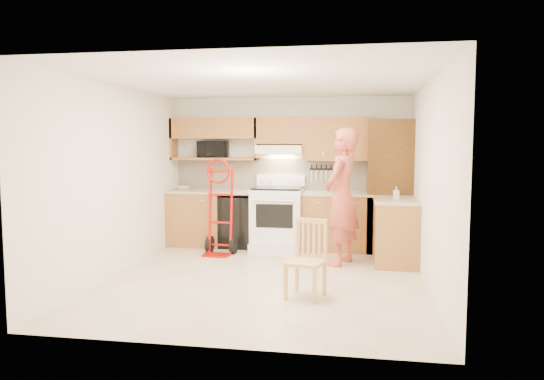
% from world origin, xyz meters
% --- Properties ---
extents(floor, '(4.00, 4.50, 0.02)m').
position_xyz_m(floor, '(0.00, 0.00, -0.01)').
color(floor, '#C5B295').
rests_on(floor, ground).
extents(ceiling, '(4.00, 4.50, 0.02)m').
position_xyz_m(ceiling, '(0.00, 0.00, 2.51)').
color(ceiling, white).
rests_on(ceiling, ground).
extents(wall_back, '(4.00, 0.02, 2.50)m').
position_xyz_m(wall_back, '(0.00, 2.26, 1.25)').
color(wall_back, silver).
rests_on(wall_back, ground).
extents(wall_front, '(4.00, 0.02, 2.50)m').
position_xyz_m(wall_front, '(0.00, -2.26, 1.25)').
color(wall_front, silver).
rests_on(wall_front, ground).
extents(wall_left, '(0.02, 4.50, 2.50)m').
position_xyz_m(wall_left, '(-2.01, 0.00, 1.25)').
color(wall_left, silver).
rests_on(wall_left, ground).
extents(wall_right, '(0.02, 4.50, 2.50)m').
position_xyz_m(wall_right, '(2.01, 0.00, 1.25)').
color(wall_right, silver).
rests_on(wall_right, ground).
extents(backsplash, '(3.92, 0.03, 0.55)m').
position_xyz_m(backsplash, '(0.00, 2.23, 1.20)').
color(backsplash, beige).
rests_on(backsplash, wall_back).
extents(lower_cab_left, '(0.90, 0.60, 0.90)m').
position_xyz_m(lower_cab_left, '(-1.55, 1.95, 0.45)').
color(lower_cab_left, '#A76F32').
rests_on(lower_cab_left, ground).
extents(dishwasher, '(0.60, 0.60, 0.85)m').
position_xyz_m(dishwasher, '(-0.80, 1.95, 0.42)').
color(dishwasher, black).
rests_on(dishwasher, ground).
extents(lower_cab_right, '(1.14, 0.60, 0.90)m').
position_xyz_m(lower_cab_right, '(0.83, 1.95, 0.45)').
color(lower_cab_right, '#A76F32').
rests_on(lower_cab_right, ground).
extents(countertop_left, '(1.50, 0.63, 0.04)m').
position_xyz_m(countertop_left, '(-1.25, 1.95, 0.92)').
color(countertop_left, tan).
rests_on(countertop_left, lower_cab_left).
extents(countertop_right, '(1.14, 0.63, 0.04)m').
position_xyz_m(countertop_right, '(0.83, 1.95, 0.92)').
color(countertop_right, tan).
rests_on(countertop_right, lower_cab_right).
extents(cab_return_right, '(0.60, 1.00, 0.90)m').
position_xyz_m(cab_return_right, '(1.70, 1.15, 0.45)').
color(cab_return_right, '#A76F32').
rests_on(cab_return_right, ground).
extents(countertop_return, '(0.63, 1.00, 0.04)m').
position_xyz_m(countertop_return, '(1.70, 1.15, 0.92)').
color(countertop_return, tan).
rests_on(countertop_return, cab_return_right).
extents(pantry_tall, '(0.70, 0.60, 2.10)m').
position_xyz_m(pantry_tall, '(1.65, 1.95, 1.05)').
color(pantry_tall, brown).
rests_on(pantry_tall, ground).
extents(upper_cab_left, '(1.50, 0.33, 0.34)m').
position_xyz_m(upper_cab_left, '(-1.25, 2.08, 1.98)').
color(upper_cab_left, '#A76F32').
rests_on(upper_cab_left, wall_back).
extents(upper_shelf_mw, '(1.50, 0.33, 0.04)m').
position_xyz_m(upper_shelf_mw, '(-1.25, 2.08, 1.47)').
color(upper_shelf_mw, '#A76F32').
rests_on(upper_shelf_mw, wall_back).
extents(upper_cab_center, '(0.76, 0.33, 0.44)m').
position_xyz_m(upper_cab_center, '(-0.12, 2.08, 1.94)').
color(upper_cab_center, '#A76F32').
rests_on(upper_cab_center, wall_back).
extents(upper_cab_right, '(1.14, 0.33, 0.70)m').
position_xyz_m(upper_cab_right, '(0.83, 2.08, 1.80)').
color(upper_cab_right, '#A76F32').
rests_on(upper_cab_right, wall_back).
extents(range_hood, '(0.76, 0.46, 0.14)m').
position_xyz_m(range_hood, '(-0.12, 2.02, 1.63)').
color(range_hood, white).
rests_on(range_hood, wall_back).
extents(knife_strip, '(0.40, 0.05, 0.29)m').
position_xyz_m(knife_strip, '(0.55, 2.21, 1.24)').
color(knife_strip, black).
rests_on(knife_strip, backsplash).
extents(microwave, '(0.55, 0.41, 0.28)m').
position_xyz_m(microwave, '(-1.28, 2.08, 1.63)').
color(microwave, black).
rests_on(microwave, upper_shelf_mw).
extents(range, '(0.82, 1.08, 1.21)m').
position_xyz_m(range, '(-0.13, 1.81, 0.60)').
color(range, white).
rests_on(range, ground).
extents(person, '(0.67, 0.82, 1.95)m').
position_xyz_m(person, '(0.93, 0.95, 0.98)').
color(person, '#BE4D3A').
rests_on(person, ground).
extents(hand_truck, '(0.58, 0.54, 1.35)m').
position_xyz_m(hand_truck, '(-0.97, 1.27, 0.68)').
color(hand_truck, '#B60D03').
rests_on(hand_truck, ground).
extents(dining_chair, '(0.49, 0.52, 0.88)m').
position_xyz_m(dining_chair, '(0.58, -0.72, 0.44)').
color(dining_chair, tan).
rests_on(dining_chair, ground).
extents(soap_bottle, '(0.08, 0.09, 0.17)m').
position_xyz_m(soap_bottle, '(1.70, 1.16, 1.03)').
color(soap_bottle, white).
rests_on(soap_bottle, countertop_return).
extents(bowl, '(0.24, 0.24, 0.06)m').
position_xyz_m(bowl, '(-1.78, 1.95, 0.97)').
color(bowl, white).
rests_on(bowl, countertop_left).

